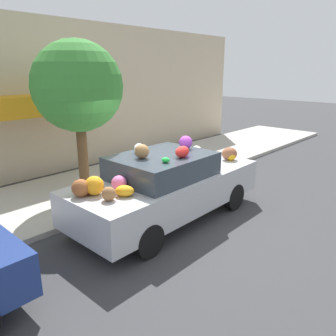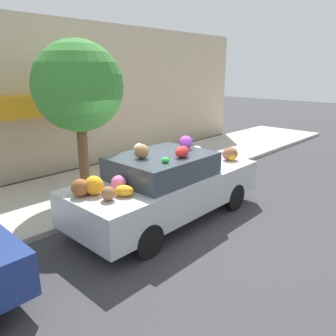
% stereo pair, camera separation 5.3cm
% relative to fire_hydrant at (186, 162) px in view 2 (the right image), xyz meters
% --- Properties ---
extents(ground_plane, '(60.00, 60.00, 0.00)m').
position_rel_fire_hydrant_xyz_m(ground_plane, '(-2.46, -1.61, -0.46)').
color(ground_plane, '#38383A').
extents(sidewalk_curb, '(24.00, 3.20, 0.12)m').
position_rel_fire_hydrant_xyz_m(sidewalk_curb, '(-2.46, 1.09, -0.40)').
color(sidewalk_curb, '#B2ADA3').
rests_on(sidewalk_curb, ground).
extents(building_facade, '(18.00, 1.20, 4.58)m').
position_rel_fire_hydrant_xyz_m(building_facade, '(-2.47, 3.30, 1.82)').
color(building_facade, '#C6B293').
rests_on(building_facade, ground).
extents(street_tree, '(2.07, 2.07, 3.66)m').
position_rel_fire_hydrant_xyz_m(street_tree, '(-3.07, 0.64, 2.26)').
color(street_tree, brown).
rests_on(street_tree, sidewalk_curb).
extents(fire_hydrant, '(0.20, 0.20, 0.70)m').
position_rel_fire_hydrant_xyz_m(fire_hydrant, '(0.00, 0.00, 0.00)').
color(fire_hydrant, '#B2B2B7').
rests_on(fire_hydrant, sidewalk_curb).
extents(art_car, '(4.45, 1.83, 1.74)m').
position_rel_fire_hydrant_xyz_m(art_car, '(-2.50, -1.61, 0.31)').
color(art_car, '#B7BABF').
rests_on(art_car, ground).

